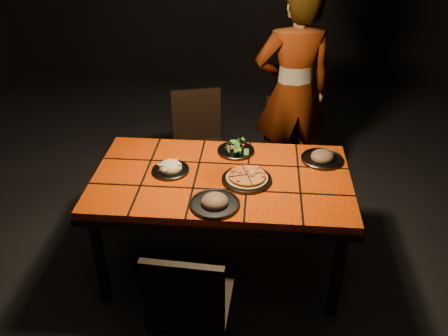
# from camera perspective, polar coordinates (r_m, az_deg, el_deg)

# --- Properties ---
(room_shell) EXTENTS (6.04, 7.04, 3.08)m
(room_shell) POSITION_cam_1_polar(r_m,az_deg,el_deg) (2.62, -0.32, 12.94)
(room_shell) COLOR black
(room_shell) RESTS_ON ground
(dining_table) EXTENTS (1.62, 0.92, 0.75)m
(dining_table) POSITION_cam_1_polar(r_m,az_deg,el_deg) (3.00, -0.27, -2.24)
(dining_table) COLOR #FF4A08
(dining_table) RESTS_ON ground
(chair_near) EXTENTS (0.42, 0.42, 0.87)m
(chair_near) POSITION_cam_1_polar(r_m,az_deg,el_deg) (2.49, -4.27, -16.24)
(chair_near) COLOR black
(chair_near) RESTS_ON ground
(chair_far_left) EXTENTS (0.49, 0.49, 0.89)m
(chair_far_left) POSITION_cam_1_polar(r_m,az_deg,el_deg) (3.91, -3.10, 3.68)
(chair_far_left) COLOR black
(chair_far_left) RESTS_ON ground
(chair_far_right) EXTENTS (0.46, 0.46, 0.83)m
(chair_far_right) POSITION_cam_1_polar(r_m,az_deg,el_deg) (3.98, 7.86, 3.43)
(chair_far_right) COLOR black
(chair_far_right) RESTS_ON ground
(diner) EXTENTS (0.71, 0.54, 1.74)m
(diner) POSITION_cam_1_polar(r_m,az_deg,el_deg) (3.88, 8.31, 9.00)
(diner) COLOR brown
(diner) RESTS_ON ground
(plate_pizza) EXTENTS (0.33, 0.33, 0.04)m
(plate_pizza) POSITION_cam_1_polar(r_m,az_deg,el_deg) (2.90, 2.76, -1.24)
(plate_pizza) COLOR #38383D
(plate_pizza) RESTS_ON dining_table
(plate_pasta) EXTENTS (0.24, 0.24, 0.08)m
(plate_pasta) POSITION_cam_1_polar(r_m,az_deg,el_deg) (3.01, -6.46, -0.07)
(plate_pasta) COLOR #38383D
(plate_pasta) RESTS_ON dining_table
(plate_salad) EXTENTS (0.25, 0.25, 0.07)m
(plate_salad) POSITION_cam_1_polar(r_m,az_deg,el_deg) (3.20, 1.44, 2.35)
(plate_salad) COLOR #38383D
(plate_salad) RESTS_ON dining_table
(plate_mushroom_a) EXTENTS (0.29, 0.29, 0.09)m
(plate_mushroom_a) POSITION_cam_1_polar(r_m,az_deg,el_deg) (2.69, -1.12, -4.08)
(plate_mushroom_a) COLOR #38383D
(plate_mushroom_a) RESTS_ON dining_table
(plate_mushroom_b) EXTENTS (0.28, 0.28, 0.09)m
(plate_mushroom_b) POSITION_cam_1_polar(r_m,az_deg,el_deg) (3.17, 11.73, 1.30)
(plate_mushroom_b) COLOR #38383D
(plate_mushroom_b) RESTS_ON dining_table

